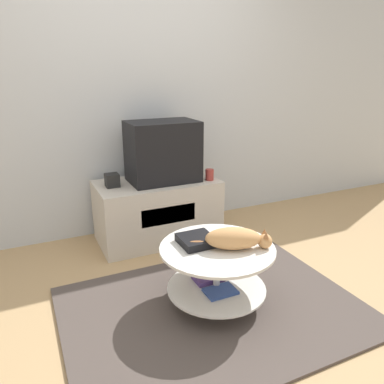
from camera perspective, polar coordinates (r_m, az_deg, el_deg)
ground_plane at (r=2.53m, az=3.32°, el=-17.59°), size 12.00×12.00×0.00m
wall_back at (r=3.49m, az=-8.76°, el=15.08°), size 8.00×0.05×2.60m
rug at (r=2.53m, az=3.33°, el=-17.41°), size 1.86×1.37×0.02m
tv_stand at (r=3.38m, az=-5.27°, el=-2.79°), size 1.06×0.56×0.54m
tv at (r=3.25m, az=-4.47°, el=6.16°), size 0.59×0.39×0.52m
speaker at (r=3.19m, az=-12.08°, el=1.76°), size 0.11×0.11×0.11m
mug at (r=3.31m, az=2.68°, el=2.66°), size 0.07×0.07×0.10m
coffee_table at (r=2.44m, az=3.75°, el=-11.43°), size 0.73×0.73×0.41m
dvd_box at (r=2.39m, az=0.72°, el=-7.36°), size 0.21×0.22×0.05m
cat at (r=2.33m, az=6.58°, el=-7.08°), size 0.51×0.29×0.14m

